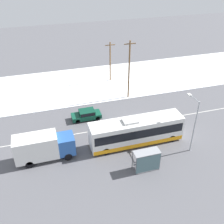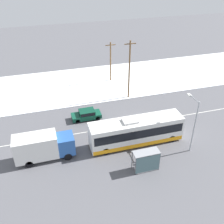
% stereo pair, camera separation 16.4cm
% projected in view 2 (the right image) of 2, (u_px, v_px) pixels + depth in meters
% --- Properties ---
extents(ground_plane, '(120.00, 120.00, 0.00)m').
position_uv_depth(ground_plane, '(136.00, 124.00, 36.58)').
color(ground_plane, '#56565B').
extents(snow_lot, '(80.00, 14.63, 0.12)m').
position_uv_depth(snow_lot, '(108.00, 81.00, 48.10)').
color(snow_lot, white).
rests_on(snow_lot, ground_plane).
extents(lane_marking_center, '(60.00, 0.12, 0.00)m').
position_uv_depth(lane_marking_center, '(136.00, 124.00, 36.57)').
color(lane_marking_center, silver).
rests_on(lane_marking_center, ground_plane).
extents(city_bus, '(11.58, 2.57, 3.59)m').
position_uv_depth(city_bus, '(136.00, 131.00, 32.09)').
color(city_bus, white).
rests_on(city_bus, ground_plane).
extents(box_truck, '(6.70, 2.30, 3.28)m').
position_uv_depth(box_truck, '(43.00, 146.00, 29.62)').
color(box_truck, silver).
rests_on(box_truck, ground_plane).
extents(sedan_car, '(4.16, 1.80, 1.40)m').
position_uv_depth(sedan_car, '(87.00, 114.00, 37.21)').
color(sedan_car, '#0F4733').
rests_on(sedan_car, ground_plane).
extents(pedestrian_at_stop, '(0.59, 0.26, 1.65)m').
position_uv_depth(pedestrian_at_stop, '(148.00, 155.00, 29.50)').
color(pedestrian_at_stop, '#23232D').
rests_on(pedestrian_at_stop, ground_plane).
extents(bus_shelter, '(2.85, 1.20, 2.40)m').
position_uv_depth(bus_shelter, '(147.00, 159.00, 28.02)').
color(bus_shelter, gray).
rests_on(bus_shelter, ground_plane).
extents(streetlamp, '(0.36, 2.36, 6.81)m').
position_uv_depth(streetlamp, '(193.00, 119.00, 29.81)').
color(streetlamp, '#9EA3A8').
rests_on(streetlamp, ground_plane).
extents(utility_pole_roadside, '(1.80, 0.24, 9.45)m').
position_uv_depth(utility_pole_roadside, '(129.00, 70.00, 40.36)').
color(utility_pole_roadside, brown).
rests_on(utility_pole_roadside, ground_plane).
extents(utility_pole_snowlot, '(1.80, 0.24, 7.20)m').
position_uv_depth(utility_pole_snowlot, '(111.00, 61.00, 46.42)').
color(utility_pole_snowlot, brown).
rests_on(utility_pole_snowlot, ground_plane).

